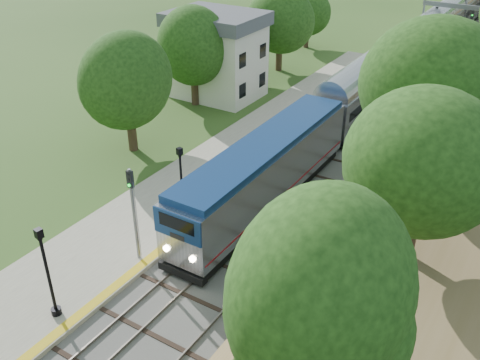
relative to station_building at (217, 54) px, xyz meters
The scene contains 12 objects.
ground 33.36m from the station_building, 64.99° to the right, with size 320.00×320.00×0.00m, color #2D4C19.
trackbed 34.24m from the station_building, 61.93° to the left, with size 9.50×170.00×0.28m.
platform 16.99m from the station_building, 57.86° to the right, with size 6.40×68.00×0.38m, color gray.
yellow_stripe 18.58m from the station_building, 50.24° to the right, with size 0.55×68.00×0.01m, color gold.
station_building is the anchor object (origin of this frame).
signal_gantry 29.94m from the station_building, 56.62° to the left, with size 8.40×0.38×6.20m.
trees_behind_platform 9.76m from the station_building, 73.13° to the right, with size 7.82×53.32×7.21m.
train 47.24m from the station_building, 72.75° to the left, with size 3.00×140.65×4.41m.
lamppost_mid 31.47m from the station_building, 70.16° to the right, with size 0.49×0.49×4.95m.
lamppost_far 22.26m from the station_building, 61.35° to the right, with size 0.46×0.46×4.68m.
signal_platform 26.56m from the station_building, 65.30° to the right, with size 0.33×0.26×5.55m.
signal_farside 21.17m from the station_building, 17.44° to the right, with size 0.38×0.30×6.88m.
Camera 1 is at (14.35, -11.18, 18.70)m, focal length 40.00 mm.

